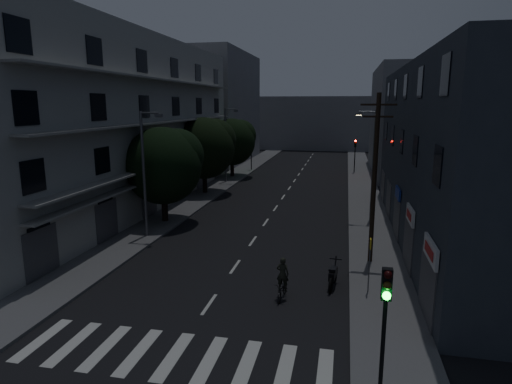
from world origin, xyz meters
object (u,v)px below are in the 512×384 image
(bus_stop_sign, at_px, (370,256))
(cyclist, at_px, (282,285))
(traffic_signal_near, at_px, (385,309))
(utility_pole, at_px, (375,176))
(motorcycle, at_px, (333,276))

(bus_stop_sign, height_order, cyclist, bus_stop_sign)
(bus_stop_sign, distance_m, cyclist, 4.15)
(traffic_signal_near, relative_size, utility_pole, 0.46)
(bus_stop_sign, bearing_deg, motorcycle, 160.75)
(motorcycle, bearing_deg, utility_pole, 68.80)
(utility_pole, distance_m, bus_stop_sign, 5.04)
(bus_stop_sign, xyz_separation_m, motorcycle, (-1.60, 0.56, -1.36))
(utility_pole, distance_m, motorcycle, 5.88)
(cyclist, bearing_deg, utility_pole, 58.09)
(traffic_signal_near, bearing_deg, cyclist, 120.14)
(traffic_signal_near, distance_m, motorcycle, 8.75)
(traffic_signal_near, distance_m, utility_pole, 11.85)
(motorcycle, bearing_deg, bus_stop_sign, -12.05)
(bus_stop_sign, bearing_deg, cyclist, -162.44)
(traffic_signal_near, bearing_deg, motorcycle, 100.84)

